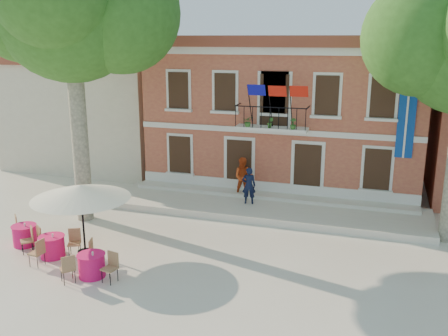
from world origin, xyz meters
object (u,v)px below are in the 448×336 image
at_px(plane_tree_west, 70,7).
at_px(pedestrian_navy, 249,186).
at_px(pedestrian_orange, 244,177).
at_px(patio_umbrella, 81,192).
at_px(cafe_table_2, 25,234).
at_px(cafe_table_1, 92,264).
at_px(cafe_table_0, 52,245).

height_order(plane_tree_west, pedestrian_navy, plane_tree_west).
bearing_deg(pedestrian_navy, pedestrian_orange, -75.63).
xyz_separation_m(pedestrian_navy, pedestrian_orange, (-0.49, 0.88, 0.10)).
bearing_deg(pedestrian_navy, plane_tree_west, 12.24).
bearing_deg(patio_umbrella, pedestrian_orange, 61.41).
bearing_deg(patio_umbrella, cafe_table_2, -178.18).
distance_m(patio_umbrella, pedestrian_navy, 7.65).
bearing_deg(cafe_table_1, pedestrian_orange, 72.98).
bearing_deg(pedestrian_orange, cafe_table_0, -130.32).
xyz_separation_m(cafe_table_0, cafe_table_1, (2.12, -0.87, 0.00)).
height_order(cafe_table_0, cafe_table_1, same).
bearing_deg(pedestrian_orange, cafe_table_2, -140.25).
distance_m(pedestrian_navy, cafe_table_2, 9.29).
xyz_separation_m(cafe_table_1, cafe_table_2, (-3.71, 1.42, -0.01)).
distance_m(plane_tree_west, cafe_table_2, 8.71).
bearing_deg(pedestrian_orange, patio_umbrella, -127.29).
height_order(patio_umbrella, cafe_table_1, patio_umbrella).
relative_size(pedestrian_orange, cafe_table_2, 1.11).
xyz_separation_m(patio_umbrella, pedestrian_navy, (4.34, 6.19, -1.15)).
bearing_deg(plane_tree_west, cafe_table_2, -100.21).
xyz_separation_m(pedestrian_orange, cafe_table_2, (-6.34, -7.15, -0.80)).
xyz_separation_m(pedestrian_orange, cafe_table_1, (-2.62, -8.57, -0.79)).
bearing_deg(cafe_table_2, pedestrian_orange, 48.45).
bearing_deg(cafe_table_2, cafe_table_0, -19.06).
relative_size(pedestrian_navy, cafe_table_0, 0.88).
height_order(plane_tree_west, pedestrian_orange, plane_tree_west).
bearing_deg(cafe_table_1, pedestrian_navy, 67.97).
height_order(pedestrian_navy, pedestrian_orange, pedestrian_orange).
bearing_deg(cafe_table_2, pedestrian_navy, 42.56).
distance_m(patio_umbrella, cafe_table_0, 2.14).
relative_size(cafe_table_0, cafe_table_1, 1.02).
xyz_separation_m(plane_tree_west, pedestrian_orange, (5.78, 4.05, -7.32)).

